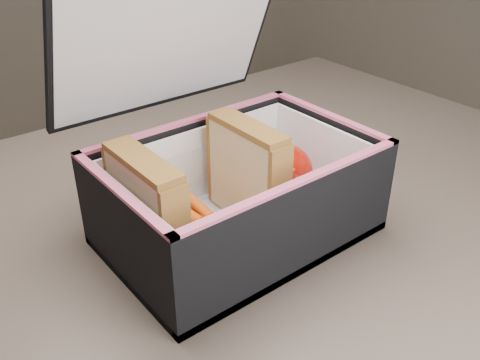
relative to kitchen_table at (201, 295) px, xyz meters
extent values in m
cube|color=brown|center=(0.00, 0.00, 0.08)|extent=(1.20, 0.80, 0.03)
cube|color=#382D26|center=(0.55, 0.35, -0.30)|extent=(0.05, 0.05, 0.72)
cube|color=black|center=(0.04, 0.10, 0.28)|extent=(0.28, 0.08, 0.17)
cube|color=tan|center=(-0.08, -0.02, 0.16)|extent=(0.01, 0.10, 0.11)
cube|color=#B65860|center=(-0.07, -0.02, 0.16)|extent=(0.01, 0.10, 0.10)
cube|color=tan|center=(-0.06, -0.02, 0.16)|extent=(0.01, 0.10, 0.11)
cube|color=brown|center=(-0.07, -0.02, 0.22)|extent=(0.03, 0.11, 0.01)
cube|color=tan|center=(0.05, -0.02, 0.16)|extent=(0.01, 0.10, 0.11)
cube|color=#B65860|center=(0.05, -0.02, 0.16)|extent=(0.01, 0.10, 0.10)
cube|color=tan|center=(0.06, -0.02, 0.16)|extent=(0.01, 0.10, 0.11)
cube|color=brown|center=(0.05, -0.02, 0.22)|extent=(0.03, 0.10, 0.01)
cylinder|color=#E9490D|center=(0.00, -0.01, 0.11)|extent=(0.02, 0.09, 0.01)
cylinder|color=#E9490D|center=(-0.02, -0.01, 0.12)|extent=(0.03, 0.09, 0.01)
cylinder|color=#E9490D|center=(0.00, 0.01, 0.13)|extent=(0.02, 0.09, 0.01)
cylinder|color=#E9490D|center=(-0.01, -0.05, 0.11)|extent=(0.02, 0.09, 0.01)
cylinder|color=#E9490D|center=(0.01, -0.02, 0.12)|extent=(0.03, 0.09, 0.01)
cylinder|color=#E9490D|center=(-0.02, 0.01, 0.13)|extent=(0.02, 0.09, 0.01)
cylinder|color=#E9490D|center=(0.00, 0.00, 0.11)|extent=(0.02, 0.09, 0.01)
cylinder|color=#E9490D|center=(0.00, -0.04, 0.12)|extent=(0.02, 0.09, 0.01)
cube|color=white|center=(0.12, -0.01, 0.11)|extent=(0.10, 0.10, 0.01)
ellipsoid|color=#930000|center=(0.11, -0.02, 0.14)|extent=(0.08, 0.08, 0.07)
cylinder|color=#442F18|center=(0.11, -0.02, 0.18)|extent=(0.00, 0.01, 0.01)
camera|label=1|loc=(-0.27, -0.42, 0.45)|focal=40.00mm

